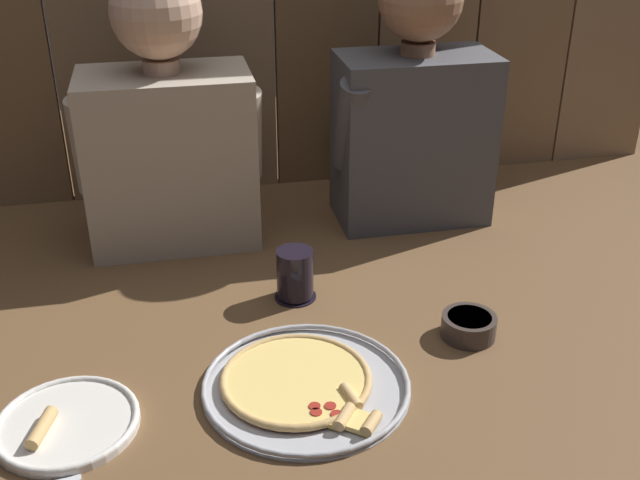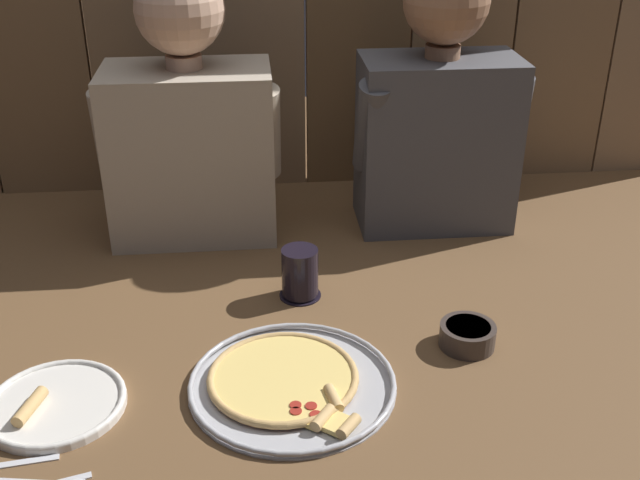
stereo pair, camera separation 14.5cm
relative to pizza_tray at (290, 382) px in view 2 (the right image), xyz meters
The scene contains 8 objects.
ground_plane 0.15m from the pizza_tray, 45.81° to the left, with size 3.20×3.20×0.00m, color brown.
pizza_tray is the anchor object (origin of this frame).
dinner_plate 0.40m from the pizza_tray, behind, with size 0.23×0.23×0.03m.
drinking_glass 0.31m from the pizza_tray, 82.43° to the left, with size 0.09×0.09×0.11m.
dipping_bowl 0.35m from the pizza_tray, 15.21° to the left, with size 0.11×0.11×0.04m.
table_fork 0.46m from the pizza_tray, 161.19° to the right, with size 0.13×0.03×0.01m.
diner_left 0.72m from the pizza_tray, 106.66° to the left, with size 0.42×0.23×0.63m.
diner_right 0.80m from the pizza_tray, 58.11° to the left, with size 0.40×0.22×0.64m.
Camera 2 is at (-0.15, -1.18, 0.85)m, focal length 43.22 mm.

